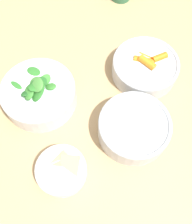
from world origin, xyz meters
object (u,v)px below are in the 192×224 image
bowl_carrots (145,67)px  bowl_greens (39,93)px  bowl_beans_hotdog (133,128)px  bowl_cookies (61,170)px

bowl_carrots → bowl_greens: (0.00, -0.29, 0.01)m
bowl_carrots → bowl_beans_hotdog: bearing=-30.2°
bowl_beans_hotdog → bowl_cookies: size_ratio=1.47×
bowl_greens → bowl_cookies: size_ratio=1.62×
bowl_carrots → bowl_cookies: 0.35m
bowl_carrots → bowl_cookies: bowl_carrots is taller
bowl_greens → bowl_beans_hotdog: bearing=51.7°
bowl_beans_hotdog → bowl_cookies: 0.20m
bowl_cookies → bowl_beans_hotdog: bearing=103.5°
bowl_carrots → bowl_cookies: bearing=-54.0°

